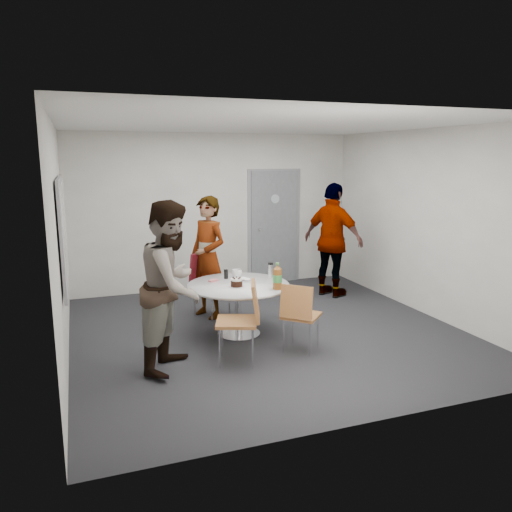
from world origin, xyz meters
name	(u,v)px	position (x,y,z in m)	size (l,w,h in m)	color
floor	(267,331)	(0.00, 0.00, 0.00)	(5.00, 5.00, 0.00)	black
ceiling	(268,124)	(0.00, 0.00, 2.70)	(5.00, 5.00, 0.00)	silver
wall_back	(216,212)	(0.00, 2.50, 1.35)	(5.00, 5.00, 0.00)	beige
wall_left	(60,243)	(-2.50, 0.00, 1.35)	(5.00, 5.00, 0.00)	beige
wall_right	(427,223)	(2.50, 0.00, 1.35)	(5.00, 5.00, 0.00)	beige
wall_front	(377,274)	(0.00, -2.50, 1.35)	(5.00, 5.00, 0.00)	beige
door	(274,227)	(1.10, 2.48, 1.03)	(1.02, 0.17, 2.12)	slate
whiteboard	(63,232)	(-2.46, 0.20, 1.45)	(0.04, 1.90, 1.25)	gray
table	(241,290)	(-0.36, -0.01, 0.60)	(1.32, 1.32, 1.02)	white
chair_near_left	(245,314)	(-0.60, -0.87, 0.58)	(0.61, 0.58, 0.94)	brown
chair_near_right	(299,311)	(0.09, -0.81, 0.51)	(0.59, 0.59, 0.85)	brown
chair_far	(207,277)	(-0.57, 0.95, 0.57)	(0.62, 0.64, 0.93)	maroon
person_main	(208,257)	(-0.57, 0.90, 0.88)	(0.64, 0.42, 1.76)	#A5C6EA
person_left	(172,286)	(-1.38, -0.72, 0.93)	(0.90, 0.70, 1.86)	white
person_right	(333,240)	(1.65, 1.25, 0.94)	(1.11, 0.46, 1.89)	black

